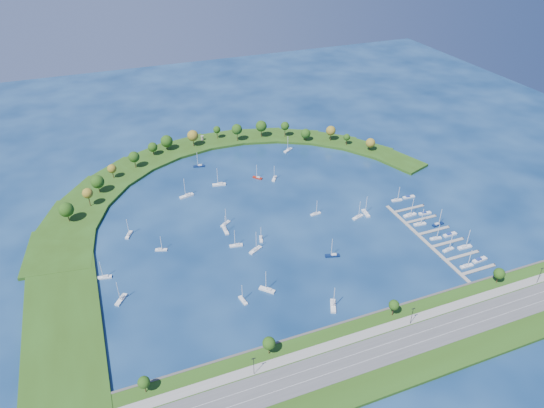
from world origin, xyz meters
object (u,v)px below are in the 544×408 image
object	(u,v)px
moored_boat_8	(316,213)
docked_boat_9	(425,213)
docked_boat_1	(480,260)
docked_boat_4	(436,238)
moored_boat_15	(236,245)
docked_boat_7	(438,224)
docked_boat_8	(410,215)
moored_boat_18	(104,277)
docked_boat_6	(420,224)
dock_system	(435,238)
moored_boat_3	(358,217)
moored_boat_7	(267,289)
docked_boat_0	(467,266)
moored_boat_4	(255,250)
moored_boat_5	(225,223)
docked_boat_11	(409,197)
moored_boat_14	(161,249)
harbor_tower	(202,138)
docked_boat_2	(448,249)
moored_boat_2	(129,234)
moored_boat_20	(219,184)
moored_boat_10	(274,178)
moored_boat_21	(243,300)
moored_boat_12	(288,150)
docked_boat_10	(397,200)
docked_boat_5	(450,234)
moored_boat_16	(121,299)
moored_boat_11	(261,239)
docked_boat_3	(465,247)
moored_boat_6	(199,166)
moored_boat_0	(226,230)
moored_boat_19	(187,195)
moored_boat_13	(333,305)
moored_boat_1	(258,177)
moored_boat_17	(366,213)

from	to	relation	value
moored_boat_8	docked_boat_9	world-z (taller)	moored_boat_8
docked_boat_1	docked_boat_4	distance (m)	28.06
moored_boat_8	moored_boat_15	distance (m)	59.94
docked_boat_7	docked_boat_8	world-z (taller)	docked_boat_8
moored_boat_18	docked_boat_4	size ratio (longest dim) A/B	1.09
docked_boat_6	dock_system	bearing A→B (deg)	-85.20
moored_boat_3	moored_boat_7	world-z (taller)	moored_boat_7
moored_boat_7	docked_boat_0	size ratio (longest dim) A/B	1.12
moored_boat_4	moored_boat_5	bearing A→B (deg)	76.39
dock_system	docked_boat_9	world-z (taller)	docked_boat_9
docked_boat_6	docked_boat_11	xyz separation A→B (m)	(12.35, 29.81, -0.26)
moored_boat_14	docked_boat_0	size ratio (longest dim) A/B	0.88
harbor_tower	docked_boat_2	bearing A→B (deg)	-63.24
harbor_tower	docked_boat_9	xyz separation A→B (m)	(108.52, -157.60, -3.41)
moored_boat_2	docked_boat_9	xyz separation A→B (m)	(183.36, -45.91, -0.27)
moored_boat_20	docked_boat_7	size ratio (longest dim) A/B	1.18
moored_boat_10	docked_boat_8	world-z (taller)	docked_boat_8
moored_boat_21	moored_boat_12	bearing A→B (deg)	-41.03
docked_boat_8	docked_boat_10	distance (m)	18.78
docked_boat_5	docked_boat_8	size ratio (longest dim) A/B	0.68
moored_boat_18	moored_boat_4	bearing A→B (deg)	-175.53
moored_boat_15	moored_boat_16	distance (m)	72.34
moored_boat_11	docked_boat_3	world-z (taller)	docked_boat_3
moored_boat_6	docked_boat_7	xyz separation A→B (m)	(121.79, -130.24, -0.02)
moored_boat_0	moored_boat_3	xyz separation A→B (m)	(83.90, -16.59, 0.00)
moored_boat_19	docked_boat_5	bearing A→B (deg)	130.00
moored_boat_3	moored_boat_19	bearing A→B (deg)	128.42
docked_boat_1	docked_boat_3	bearing A→B (deg)	85.16
moored_boat_15	docked_boat_3	distance (m)	135.12
moored_boat_7	docked_boat_4	size ratio (longest dim) A/B	1.21
moored_boat_5	docked_boat_6	xyz separation A→B (m)	(114.40, -44.79, 0.01)
moored_boat_7	moored_boat_13	world-z (taller)	moored_boat_13
dock_system	moored_boat_15	bearing A→B (deg)	162.36
moored_boat_1	moored_boat_19	distance (m)	54.52
dock_system	moored_boat_2	size ratio (longest dim) A/B	7.06
docked_boat_2	moored_boat_2	bearing A→B (deg)	145.95
moored_boat_6	moored_boat_15	world-z (taller)	moored_boat_6
moored_boat_3	moored_boat_20	bearing A→B (deg)	117.26
moored_boat_20	docked_boat_8	xyz separation A→B (m)	(104.61, -82.58, -0.03)
moored_boat_15	moored_boat_17	xyz separation A→B (m)	(89.30, 1.87, 0.04)
moored_boat_8	moored_boat_15	size ratio (longest dim) A/B	0.92
moored_boat_4	moored_boat_17	xyz separation A→B (m)	(80.14, 10.22, -0.01)
moored_boat_18	moored_boat_11	bearing A→B (deg)	-169.52
moored_boat_10	docked_boat_9	world-z (taller)	moored_boat_10
moored_boat_3	docked_boat_5	bearing A→B (deg)	-58.48
moored_boat_17	moored_boat_19	bearing A→B (deg)	63.98
moored_boat_2	moored_boat_6	size ratio (longest dim) A/B	0.93
dock_system	docked_boat_10	bearing A→B (deg)	86.62
moored_boat_3	moored_boat_14	bearing A→B (deg)	156.74
moored_boat_6	docked_boat_7	world-z (taller)	moored_boat_6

